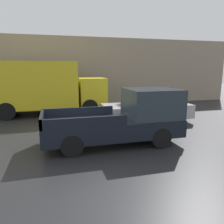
# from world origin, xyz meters

# --- Properties ---
(ground_plane) EXTENTS (60.00, 60.00, 0.00)m
(ground_plane) POSITION_xyz_m (0.00, 0.00, 0.00)
(ground_plane) COLOR #232326
(building_wall) EXTENTS (28.00, 0.15, 5.24)m
(building_wall) POSITION_xyz_m (0.00, 8.75, 2.62)
(building_wall) COLOR gray
(building_wall) RESTS_ON ground
(pickup_truck) EXTENTS (5.23, 2.01, 2.11)m
(pickup_truck) POSITION_xyz_m (1.48, -0.52, 0.97)
(pickup_truck) COLOR black
(pickup_truck) RESTS_ON ground
(car) EXTENTS (4.70, 1.95, 1.72)m
(car) POSITION_xyz_m (3.67, 2.33, 0.85)
(car) COLOR #B7BABF
(car) RESTS_ON ground
(delivery_truck) EXTENTS (7.61, 2.39, 3.30)m
(delivery_truck) POSITION_xyz_m (-2.03, 5.91, 1.78)
(delivery_truck) COLOR gold
(delivery_truck) RESTS_ON ground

